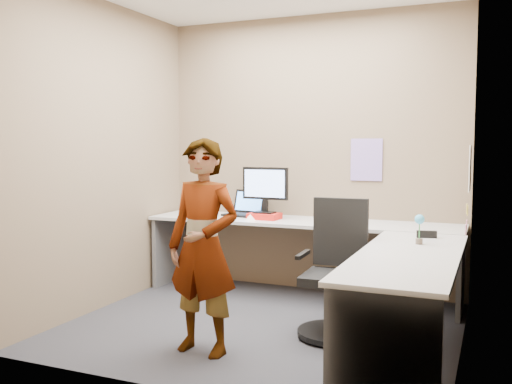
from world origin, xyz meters
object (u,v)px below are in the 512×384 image
at_px(desk, 328,249).
at_px(monitor, 265,186).
at_px(office_chair, 336,281).
at_px(person, 203,247).

xyz_separation_m(desk, monitor, (-0.78, 0.55, 0.46)).
xyz_separation_m(office_chair, person, (-0.75, -0.69, 0.33)).
bearing_deg(office_chair, monitor, 133.83).
distance_m(desk, monitor, 1.06).
height_order(monitor, office_chair, monitor).
bearing_deg(person, office_chair, 47.73).
xyz_separation_m(desk, office_chair, (0.16, -0.37, -0.17)).
xyz_separation_m(desk, person, (-0.59, -1.06, 0.16)).
bearing_deg(office_chair, person, -139.32).
relative_size(monitor, person, 0.31).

